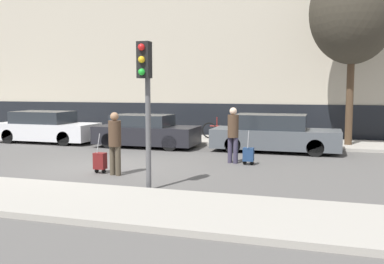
# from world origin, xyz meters

# --- Properties ---
(ground_plane) EXTENTS (80.00, 80.00, 0.00)m
(ground_plane) POSITION_xyz_m (0.00, 0.00, 0.00)
(ground_plane) COLOR #565451
(sidewalk_near) EXTENTS (28.00, 2.50, 0.12)m
(sidewalk_near) POSITION_xyz_m (0.00, -3.75, 0.06)
(sidewalk_near) COLOR #A39E93
(sidewalk_near) RESTS_ON ground_plane
(sidewalk_far) EXTENTS (28.00, 3.00, 0.12)m
(sidewalk_far) POSITION_xyz_m (0.00, 7.00, 0.06)
(sidewalk_far) COLOR #A39E93
(sidewalk_far) RESTS_ON ground_plane
(building_facade) EXTENTS (28.00, 3.44, 10.17)m
(building_facade) POSITION_xyz_m (0.00, 10.89, 5.07)
(building_facade) COLOR #B7AD99
(building_facade) RESTS_ON ground_plane
(parked_car_0) EXTENTS (4.41, 1.76, 1.36)m
(parked_car_0) POSITION_xyz_m (-5.22, 4.59, 0.64)
(parked_car_0) COLOR silver
(parked_car_0) RESTS_ON ground_plane
(parked_car_1) EXTENTS (4.08, 1.72, 1.30)m
(parked_car_1) POSITION_xyz_m (-0.47, 4.48, 0.62)
(parked_car_1) COLOR black
(parked_car_1) RESTS_ON ground_plane
(parked_car_2) EXTENTS (4.65, 1.73, 1.39)m
(parked_car_2) POSITION_xyz_m (4.57, 4.73, 0.65)
(parked_car_2) COLOR #4C5156
(parked_car_2) RESTS_ON ground_plane
(pedestrian_left) EXTENTS (0.34, 0.34, 1.71)m
(pedestrian_left) POSITION_xyz_m (0.96, -0.94, 0.97)
(pedestrian_left) COLOR #4C4233
(pedestrian_left) RESTS_ON ground_plane
(trolley_left) EXTENTS (0.34, 0.29, 1.11)m
(trolley_left) POSITION_xyz_m (0.43, -0.81, 0.34)
(trolley_left) COLOR maroon
(trolley_left) RESTS_ON ground_plane
(pedestrian_right) EXTENTS (0.34, 0.34, 1.75)m
(pedestrian_right) POSITION_xyz_m (3.61, 1.85, 1.00)
(pedestrian_right) COLOR #383347
(pedestrian_right) RESTS_ON ground_plane
(trolley_right) EXTENTS (0.34, 0.29, 1.07)m
(trolley_right) POSITION_xyz_m (4.14, 1.68, 0.32)
(trolley_right) COLOR navy
(trolley_right) RESTS_ON ground_plane
(traffic_light) EXTENTS (0.28, 0.47, 3.37)m
(traffic_light) POSITION_xyz_m (2.49, -2.37, 2.41)
(traffic_light) COLOR #515154
(traffic_light) RESTS_ON ground_plane
(parked_bicycle) EXTENTS (1.77, 0.06, 0.96)m
(parked_bicycle) POSITION_xyz_m (1.98, 7.14, 0.49)
(parked_bicycle) COLOR black
(parked_bicycle) RESTS_ON sidewalk_far
(bare_tree_near_crossing) EXTENTS (3.29, 3.29, 7.18)m
(bare_tree_near_crossing) POSITION_xyz_m (7.27, 6.70, 5.27)
(bare_tree_near_crossing) COLOR #4C3826
(bare_tree_near_crossing) RESTS_ON sidewalk_far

